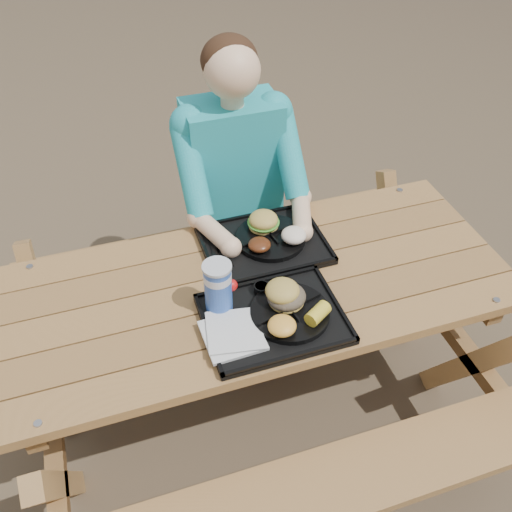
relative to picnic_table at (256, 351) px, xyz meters
name	(u,v)px	position (x,y,z in m)	size (l,w,h in m)	color
ground	(256,404)	(0.00, 0.00, -0.38)	(60.00, 60.00, 0.00)	#999999
picnic_table	(256,351)	(0.00, 0.00, 0.00)	(1.80, 1.49, 0.75)	#999999
tray_near	(273,319)	(0.00, -0.18, 0.39)	(0.45, 0.35, 0.02)	black
tray_far	(264,245)	(0.09, 0.17, 0.39)	(0.45, 0.35, 0.02)	black
plate_near	(290,312)	(0.05, -0.19, 0.41)	(0.26, 0.26, 0.02)	black
plate_far	(271,238)	(0.12, 0.18, 0.41)	(0.26, 0.26, 0.02)	black
napkin_stack	(233,335)	(-0.15, -0.22, 0.41)	(0.18, 0.18, 0.02)	silver
soda_cup	(218,288)	(-0.16, -0.09, 0.49)	(0.09, 0.09, 0.18)	#1642A8
condiment_bbq	(262,289)	(0.00, -0.06, 0.41)	(0.05, 0.05, 0.03)	black
condiment_mustard	(275,287)	(0.05, -0.07, 0.41)	(0.04, 0.04, 0.03)	gold
sandwich	(287,289)	(0.06, -0.15, 0.48)	(0.12, 0.12, 0.12)	gold
mac_cheese	(282,326)	(0.00, -0.26, 0.44)	(0.09, 0.09, 0.05)	#F9B741
corn_cob	(318,314)	(0.12, -0.25, 0.44)	(0.08, 0.08, 0.05)	yellow
cutlery_far	(222,251)	(-0.07, 0.18, 0.40)	(0.03, 0.18, 0.01)	black
burger	(263,217)	(0.11, 0.24, 0.47)	(0.11, 0.11, 0.10)	gold
baked_beans	(259,245)	(0.06, 0.13, 0.43)	(0.08, 0.08, 0.04)	#562611
potato_salad	(294,235)	(0.19, 0.13, 0.44)	(0.09, 0.09, 0.05)	white
diner	(236,207)	(0.10, 0.58, 0.27)	(0.48, 0.84, 1.28)	#19B19F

